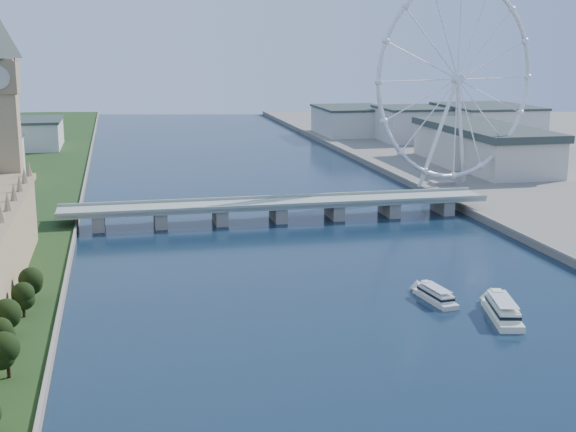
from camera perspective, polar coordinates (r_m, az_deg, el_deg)
name	(u,v)px	position (r m, az deg, el deg)	size (l,w,h in m)	color
big_ben	(2,96)	(376.54, -19.70, 8.02)	(20.02, 20.02, 110.00)	tan
westminster_bridge	(278,208)	(411.16, -0.71, 0.60)	(220.00, 22.00, 9.50)	gray
london_eye	(457,80)	(492.39, 11.96, 9.44)	(113.60, 39.12, 124.30)	silver
county_hall	(482,170)	(589.99, 13.63, 3.21)	(54.00, 144.00, 35.00)	beige
city_skyline	(262,131)	(669.39, -1.83, 6.07)	(505.00, 280.00, 32.00)	beige
tour_boat_near	(435,301)	(290.84, 10.43, -5.98)	(6.51, 25.68, 5.63)	silver
tour_boat_far	(502,318)	(278.47, 14.97, -7.04)	(8.31, 32.38, 7.18)	#E9EECB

